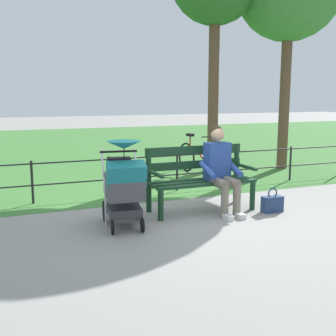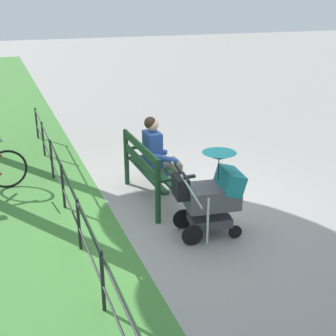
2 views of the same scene
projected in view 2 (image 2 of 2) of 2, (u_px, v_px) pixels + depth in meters
ground_plane at (168, 210)px, 6.61m from camera, size 60.00×60.00×0.00m
park_bench at (151, 169)px, 6.75m from camera, size 1.60×0.61×0.96m
person_on_bench at (159, 153)px, 6.97m from camera, size 0.53×0.74×1.28m
stroller at (212, 193)px, 5.73m from camera, size 0.61×0.94×1.15m
handbag at (162, 167)px, 7.90m from camera, size 0.32×0.14×0.37m
park_fence at (64, 185)px, 6.41m from camera, size 8.83×0.04×0.70m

